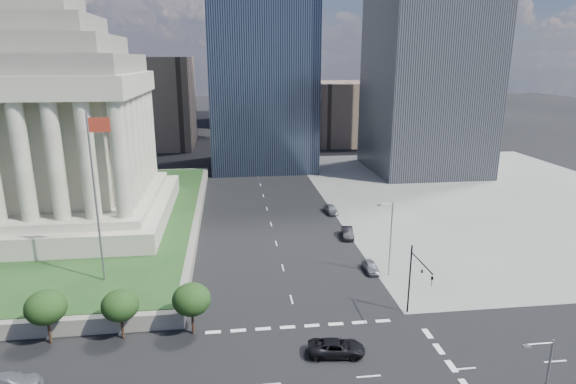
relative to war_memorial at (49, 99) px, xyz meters
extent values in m
plane|color=black|center=(34.00, 52.00, -21.40)|extent=(500.00, 500.00, 0.00)
cube|color=slate|center=(80.00, 12.00, -21.38)|extent=(68.00, 90.00, 0.03)
cube|color=#69645A|center=(-11.00, 2.00, -20.50)|extent=(66.00, 70.00, 1.80)
cylinder|color=slate|center=(12.00, -24.00, -9.50)|extent=(0.24, 0.24, 20.00)
cube|color=maroon|center=(13.20, -24.00, -1.00)|extent=(2.40, 0.05, 1.60)
cube|color=black|center=(36.00, 47.00, 8.60)|extent=(26.00, 26.00, 60.00)
cube|color=brown|center=(66.00, 82.00, -11.40)|extent=(20.00, 30.00, 20.00)
cube|color=brown|center=(4.00, 82.00, -7.40)|extent=(24.00, 30.00, 28.00)
cylinder|color=black|center=(46.50, -32.50, -17.40)|extent=(0.18, 0.18, 8.00)
cylinder|color=black|center=(46.50, -35.25, -14.20)|extent=(0.14, 5.50, 0.14)
cube|color=black|center=(46.50, -38.00, -15.00)|extent=(0.30, 0.30, 1.10)
cylinder|color=slate|center=(46.60, -54.00, -11.60)|extent=(1.80, 0.12, 0.12)
cube|color=slate|center=(45.70, -54.00, -11.70)|extent=(0.50, 0.22, 0.14)
cylinder|color=slate|center=(47.50, -23.00, -16.40)|extent=(0.16, 0.16, 10.00)
cylinder|color=slate|center=(46.60, -23.00, -11.60)|extent=(1.80, 0.12, 0.12)
cube|color=slate|center=(45.70, -23.00, -11.70)|extent=(0.50, 0.22, 0.14)
imported|color=black|center=(36.85, -39.42, -20.64)|extent=(3.13, 5.72, 1.52)
imported|color=slate|center=(8.00, -41.13, -20.62)|extent=(5.44, 2.42, 1.55)
imported|color=gray|center=(45.50, -21.57, -20.70)|extent=(1.68, 4.10, 1.39)
imported|color=black|center=(45.50, -8.75, -20.62)|extent=(2.31, 4.93, 1.56)
imported|color=#56595D|center=(45.50, 3.77, -20.62)|extent=(4.70, 2.22, 1.55)
camera|label=1|loc=(27.29, -78.80, 5.93)|focal=30.00mm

